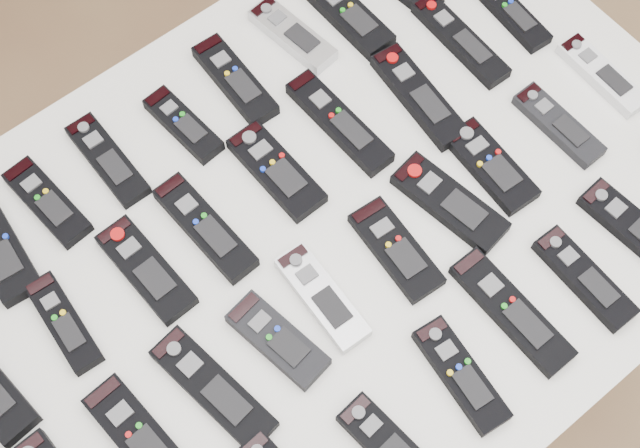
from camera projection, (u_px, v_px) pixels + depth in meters
ground at (344, 374)px, 2.03m from camera, size 4.00×4.00×0.00m
table at (320, 245)px, 1.38m from camera, size 1.25×0.88×0.78m
remote_1 at (0, 251)px, 1.30m from camera, size 0.08×0.17×0.02m
remote_2 at (47, 202)px, 1.34m from camera, size 0.06×0.16×0.02m
remote_3 at (108, 160)px, 1.37m from camera, size 0.05×0.17×0.02m
remote_4 at (183, 125)px, 1.39m from camera, size 0.06×0.15×0.02m
remote_5 at (235, 80)px, 1.43m from camera, size 0.06×0.18×0.02m
remote_6 at (293, 35)px, 1.46m from camera, size 0.07×0.17×0.02m
remote_7 at (350, 17)px, 1.48m from camera, size 0.06×0.17×0.02m
remote_11 at (64, 323)px, 1.25m from camera, size 0.05×0.16×0.02m
remote_12 at (146, 270)px, 1.29m from camera, size 0.06×0.18×0.02m
remote_13 at (205, 228)px, 1.31m from camera, size 0.06×0.19×0.02m
remote_14 at (276, 171)px, 1.36m from camera, size 0.06×0.17×0.02m
remote_15 at (339, 123)px, 1.39m from camera, size 0.05×0.21×0.02m
remote_16 at (419, 96)px, 1.41m from camera, size 0.07×0.20×0.02m
remote_17 at (460, 40)px, 1.46m from camera, size 0.05×0.20×0.02m
remote_18 at (509, 12)px, 1.49m from camera, size 0.06×0.17×0.02m
remote_20 at (140, 437)px, 1.19m from camera, size 0.07×0.18×0.02m
remote_21 at (213, 388)px, 1.21m from camera, size 0.08×0.21×0.02m
remote_22 at (278, 340)px, 1.24m from camera, size 0.08×0.16×0.02m
remote_23 at (322, 297)px, 1.27m from camera, size 0.06×0.17×0.02m
remote_24 at (396, 249)px, 1.30m from camera, size 0.07×0.17×0.02m
remote_25 at (450, 203)px, 1.33m from camera, size 0.09×0.19×0.02m
remote_26 at (491, 166)px, 1.36m from camera, size 0.07×0.17×0.02m
remote_27 at (559, 125)px, 1.39m from camera, size 0.05×0.16×0.02m
remote_28 at (602, 75)px, 1.43m from camera, size 0.05×0.17×0.02m
remote_32 at (388, 445)px, 1.18m from camera, size 0.06×0.15×0.02m
remote_33 at (461, 375)px, 1.22m from camera, size 0.07×0.17×0.02m
remote_34 at (512, 311)px, 1.26m from camera, size 0.05×0.21×0.02m
remote_35 at (585, 278)px, 1.28m from camera, size 0.05×0.17×0.02m
remote_36 at (634, 229)px, 1.32m from camera, size 0.06×0.18×0.02m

